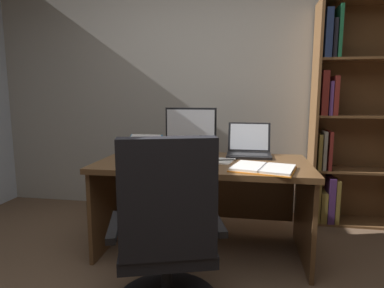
% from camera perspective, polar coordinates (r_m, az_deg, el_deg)
% --- Properties ---
extents(wall_back, '(5.35, 0.12, 2.60)m').
position_cam_1_polar(wall_back, '(3.43, 4.19, 10.05)').
color(wall_back, '#B2ADA3').
rests_on(wall_back, ground).
extents(desk, '(1.58, 0.81, 0.72)m').
position_cam_1_polar(desk, '(2.58, 2.16, -6.87)').
color(desk, brown).
rests_on(desk, ground).
extents(bookshelf, '(0.84, 0.31, 2.05)m').
position_cam_1_polar(bookshelf, '(3.33, 25.80, 3.58)').
color(bookshelf, brown).
rests_on(bookshelf, ground).
extents(office_chair, '(0.70, 0.61, 1.02)m').
position_cam_1_polar(office_chair, '(1.80, -4.42, -17.23)').
color(office_chair, black).
rests_on(office_chair, ground).
extents(monitor, '(0.43, 0.16, 0.39)m').
position_cam_1_polar(monitor, '(2.72, -0.22, 2.22)').
color(monitor, black).
rests_on(monitor, desk).
extents(laptop, '(0.35, 0.33, 0.26)m').
position_cam_1_polar(laptop, '(2.72, 10.00, -0.87)').
color(laptop, black).
rests_on(laptop, desk).
extents(keyboard, '(0.42, 0.15, 0.02)m').
position_cam_1_polar(keyboard, '(2.32, -2.09, -3.46)').
color(keyboard, black).
rests_on(keyboard, desk).
extents(computer_mouse, '(0.06, 0.10, 0.04)m').
position_cam_1_polar(computer_mouse, '(2.39, -9.16, -2.99)').
color(computer_mouse, black).
rests_on(computer_mouse, desk).
extents(reading_stand_with_book, '(0.30, 0.30, 0.14)m').
position_cam_1_polar(reading_stand_with_book, '(2.92, -8.71, 0.11)').
color(reading_stand_with_book, black).
rests_on(reading_stand_with_book, desk).
extents(open_binder, '(0.47, 0.41, 0.02)m').
position_cam_1_polar(open_binder, '(2.23, 12.42, -4.17)').
color(open_binder, orange).
rests_on(open_binder, desk).
extents(notepad, '(0.19, 0.23, 0.01)m').
position_cam_1_polar(notepad, '(2.45, 5.50, -3.00)').
color(notepad, white).
rests_on(notepad, desk).
extents(pen, '(0.14, 0.04, 0.01)m').
position_cam_1_polar(pen, '(2.45, 5.97, -2.81)').
color(pen, black).
rests_on(pen, notepad).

